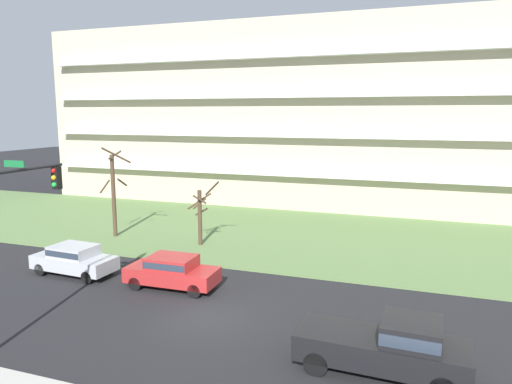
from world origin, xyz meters
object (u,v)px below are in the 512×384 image
at_px(sedan_red_center_left, 172,271).
at_px(sedan_silver_center_right, 74,259).
at_px(tree_left, 201,213).
at_px(pickup_black_near_left, 389,345).
at_px(tree_far_left, 114,192).

distance_m(sedan_red_center_left, sedan_silver_center_right, 5.73).
relative_size(tree_left, pickup_black_near_left, 0.76).
bearing_deg(sedan_red_center_left, sedan_silver_center_right, -1.18).
xyz_separation_m(tree_left, pickup_black_near_left, (12.32, -11.77, -1.09)).
height_order(tree_left, pickup_black_near_left, tree_left).
height_order(sedan_red_center_left, sedan_silver_center_right, same).
bearing_deg(sedan_red_center_left, tree_left, -75.84).
distance_m(pickup_black_near_left, sedan_silver_center_right, 16.68).
bearing_deg(tree_far_left, sedan_red_center_left, -40.60).
bearing_deg(sedan_silver_center_right, tree_left, -113.87).
height_order(tree_far_left, tree_left, tree_far_left).
xyz_separation_m(pickup_black_near_left, sedan_red_center_left, (-10.33, 4.51, -0.14)).
relative_size(tree_far_left, tree_left, 1.48).
distance_m(tree_far_left, pickup_black_near_left, 22.12).
distance_m(tree_left, sedan_red_center_left, 7.63).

